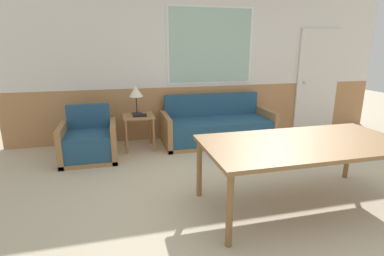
% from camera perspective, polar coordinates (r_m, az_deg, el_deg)
% --- Properties ---
extents(ground_plane, '(16.00, 16.00, 0.00)m').
position_cam_1_polar(ground_plane, '(3.69, 15.43, -12.52)').
color(ground_plane, beige).
extents(wall_back, '(7.20, 0.09, 2.70)m').
position_cam_1_polar(wall_back, '(5.70, 3.18, 12.13)').
color(wall_back, '#AD7A4C').
rests_on(wall_back, ground_plane).
extents(couch, '(1.95, 0.83, 0.83)m').
position_cam_1_polar(couch, '(5.41, 4.86, -0.08)').
color(couch, '#9E7042').
rests_on(couch, ground_plane).
extents(armchair, '(0.82, 0.74, 0.81)m').
position_cam_1_polar(armchair, '(4.83, -18.99, -2.77)').
color(armchair, '#9E7042').
rests_on(armchair, ground_plane).
extents(side_table, '(0.50, 0.50, 0.58)m').
position_cam_1_polar(side_table, '(5.07, -10.15, 1.25)').
color(side_table, '#9E7042').
rests_on(side_table, ground_plane).
extents(table_lamp, '(0.23, 0.23, 0.48)m').
position_cam_1_polar(table_lamp, '(5.07, -10.63, 6.63)').
color(table_lamp, '#262628').
rests_on(table_lamp, side_table).
extents(book_stack, '(0.23, 0.17, 0.03)m').
position_cam_1_polar(book_stack, '(4.97, -9.87, 2.41)').
color(book_stack, black).
rests_on(book_stack, side_table).
extents(dining_table, '(2.14, 1.07, 0.73)m').
position_cam_1_polar(dining_table, '(3.35, 20.64, -3.38)').
color(dining_table, olive).
rests_on(dining_table, ground_plane).
extents(entry_door, '(0.94, 0.09, 2.02)m').
position_cam_1_polar(entry_door, '(6.76, 22.78, 8.42)').
color(entry_door, silver).
rests_on(entry_door, ground_plane).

